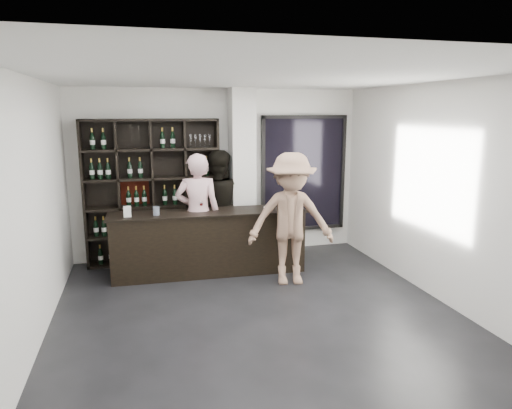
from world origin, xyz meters
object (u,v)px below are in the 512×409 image
object	(u,v)px
taster_pink	(198,214)
customer	(291,219)
taster_black	(217,206)
wine_shelf	(153,192)
tasting_counter	(209,242)

from	to	relation	value
taster_pink	customer	xyz separation A→B (m)	(1.25, -0.80, 0.02)
taster_black	taster_pink	bearing A→B (deg)	63.19
taster_black	customer	bearing A→B (deg)	131.58
wine_shelf	tasting_counter	distance (m)	1.34
wine_shelf	customer	world-z (taller)	wine_shelf
taster_pink	customer	bearing A→B (deg)	156.96
wine_shelf	taster_black	world-z (taller)	wine_shelf
wine_shelf	customer	distance (m)	2.44
taster_pink	customer	distance (m)	1.49
taster_pink	customer	world-z (taller)	customer
taster_black	customer	distance (m)	1.60
tasting_counter	customer	bearing A→B (deg)	-30.65
wine_shelf	taster_pink	size ratio (longest dim) A/B	1.27
taster_pink	customer	size ratio (longest dim) A/B	0.98
wine_shelf	taster_black	bearing A→B (deg)	-8.93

